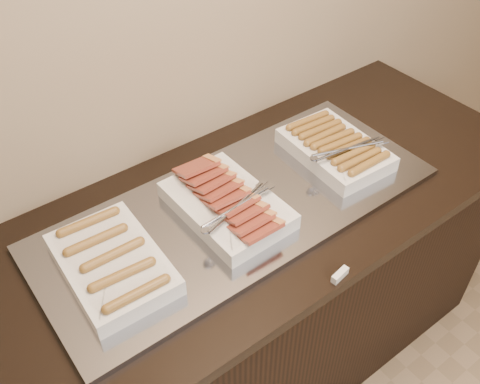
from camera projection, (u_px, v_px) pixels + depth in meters
name	position (u px, v px, depth m)	size (l,w,h in m)	color
counter	(236.00, 303.00, 1.87)	(2.06, 0.76, 0.90)	black
warming_tray	(239.00, 208.00, 1.57)	(1.20, 0.50, 0.02)	#8E909B
dish_left	(112.00, 263.00, 1.37)	(0.24, 0.36, 0.07)	silver
dish_center	(227.00, 204.00, 1.52)	(0.27, 0.38, 0.09)	silver
dish_right	(336.00, 148.00, 1.71)	(0.27, 0.35, 0.08)	silver
label_holder	(340.00, 275.00, 1.38)	(0.06, 0.02, 0.02)	silver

